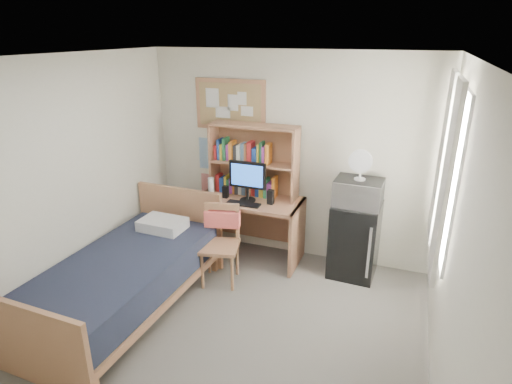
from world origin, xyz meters
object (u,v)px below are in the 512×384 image
(mini_fridge, at_px, (354,239))
(desk_fan, at_px, (361,166))
(speaker_right, at_px, (271,197))
(bulletin_board, at_px, (230,105))
(speaker_left, at_px, (225,192))
(desk, at_px, (250,228))
(desk_chair, at_px, (220,246))
(microwave, at_px, (358,192))
(bed, at_px, (125,284))
(monitor, at_px, (248,182))

(mini_fridge, relative_size, desk_fan, 2.82)
(desk_fan, bearing_deg, speaker_right, -171.51)
(mini_fridge, distance_m, desk_fan, 0.92)
(bulletin_board, relative_size, speaker_left, 6.13)
(desk, height_order, desk_chair, desk_chair)
(speaker_left, height_order, speaker_right, speaker_right)
(speaker_right, bearing_deg, bulletin_board, 150.44)
(desk_fan, bearing_deg, microwave, 0.00)
(bulletin_board, bearing_deg, desk_fan, -9.73)
(bed, relative_size, microwave, 4.17)
(desk, distance_m, speaker_left, 0.57)
(bed, relative_size, monitor, 4.46)
(mini_fridge, relative_size, speaker_left, 5.93)
(monitor, distance_m, desk_fan, 1.36)
(bulletin_board, relative_size, monitor, 1.90)
(desk_chair, xyz_separation_m, speaker_left, (-0.19, 0.61, 0.43))
(monitor, xyz_separation_m, desk_fan, (1.32, 0.10, 0.31))
(monitor, bearing_deg, speaker_left, -180.00)
(bed, relative_size, desk_fan, 6.87)
(desk_chair, distance_m, microwave, 1.71)
(desk, bearing_deg, bed, -118.17)
(bed, bearing_deg, speaker_right, 54.13)
(desk_chair, bearing_deg, desk_fan, 13.37)
(desk_chair, xyz_separation_m, bed, (-0.71, -0.84, -0.16))
(mini_fridge, distance_m, speaker_left, 1.68)
(mini_fridge, height_order, monitor, monitor)
(desk, relative_size, desk_fan, 4.06)
(speaker_left, height_order, microwave, microwave)
(desk, relative_size, bed, 0.59)
(desk_chair, distance_m, monitor, 0.86)
(desk_chair, height_order, speaker_left, speaker_left)
(desk, distance_m, bed, 1.72)
(bulletin_board, height_order, microwave, bulletin_board)
(monitor, xyz_separation_m, speaker_right, (0.30, -0.00, -0.16))
(bulletin_board, distance_m, mini_fridge, 2.26)
(desk_chair, xyz_separation_m, desk_fan, (1.44, 0.71, 0.91))
(bulletin_board, xyz_separation_m, microwave, (1.70, -0.29, -0.86))
(speaker_left, bearing_deg, desk_fan, 3.96)
(mini_fridge, height_order, bed, mini_fridge)
(desk_chair, relative_size, speaker_left, 6.08)
(microwave, bearing_deg, bed, -141.47)
(speaker_right, bearing_deg, desk_fan, 6.28)
(bed, height_order, desk_fan, desk_fan)
(monitor, distance_m, microwave, 1.32)
(desk, bearing_deg, bulletin_board, 139.46)
(desk_chair, bearing_deg, desk, 67.35)
(bulletin_board, bearing_deg, monitor, -45.90)
(speaker_right, bearing_deg, speaker_left, -180.00)
(speaker_left, bearing_deg, desk, 11.31)
(desk_fan, bearing_deg, bed, -141.47)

